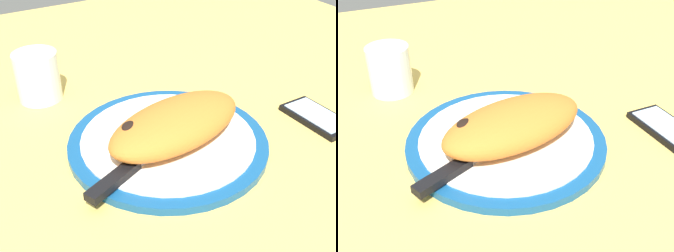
{
  "view_description": "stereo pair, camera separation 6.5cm",
  "coord_description": "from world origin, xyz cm",
  "views": [
    {
      "loc": [
        27.49,
        46.81,
        39.35
      ],
      "look_at": [
        0.0,
        0.0,
        3.54
      ],
      "focal_mm": 46.25,
      "sensor_mm": 36.0,
      "label": 1
    },
    {
      "loc": [
        21.7,
        49.76,
        39.35
      ],
      "look_at": [
        0.0,
        0.0,
        3.54
      ],
      "focal_mm": 46.25,
      "sensor_mm": 36.0,
      "label": 2
    }
  ],
  "objects": [
    {
      "name": "ground_plane",
      "position": [
        0.0,
        0.0,
        -1.5
      ],
      "size": [
        150.0,
        150.0,
        3.0
      ],
      "primitive_type": "cube",
      "color": "#DBB756"
    },
    {
      "name": "plate",
      "position": [
        0.0,
        0.0,
        0.74
      ],
      "size": [
        30.59,
        30.59,
        1.54
      ],
      "color": "navy",
      "rests_on": "ground_plane"
    },
    {
      "name": "calzone",
      "position": [
        -0.63,
        1.29,
        4.46
      ],
      "size": [
        25.1,
        15.7,
        5.8
      ],
      "color": "orange",
      "rests_on": "plate"
    },
    {
      "name": "fork",
      "position": [
        -0.44,
        -6.39,
        1.74
      ],
      "size": [
        17.05,
        2.52,
        0.4
      ],
      "color": "silver",
      "rests_on": "plate"
    },
    {
      "name": "knife",
      "position": [
        8.9,
        4.51,
        2.04
      ],
      "size": [
        20.85,
        10.62,
        1.2
      ],
      "color": "silver",
      "rests_on": "plate"
    },
    {
      "name": "smartphone",
      "position": [
        -25.3,
        6.51,
        0.56
      ],
      "size": [
        6.49,
        11.82,
        1.16
      ],
      "color": "black",
      "rests_on": "ground_plane"
    },
    {
      "name": "water_glass",
      "position": [
        12.53,
        -24.48,
        3.91
      ],
      "size": [
        7.74,
        7.74,
        8.84
      ],
      "color": "silver",
      "rests_on": "ground_plane"
    }
  ]
}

